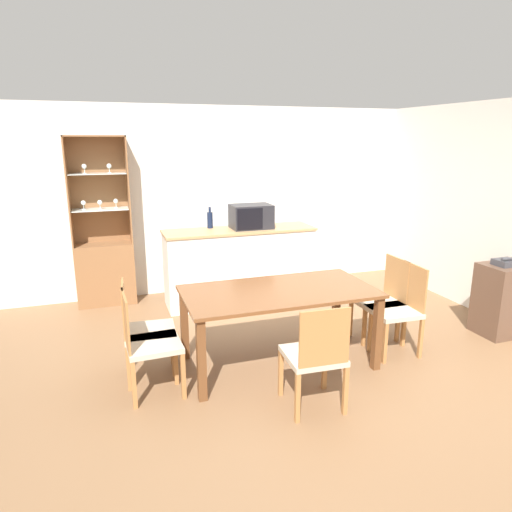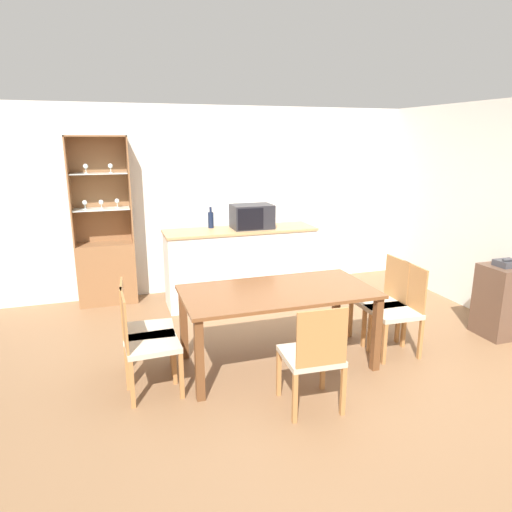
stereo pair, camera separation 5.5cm
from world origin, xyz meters
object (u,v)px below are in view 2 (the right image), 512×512
Objects in this scene: microwave at (252,216)px; dining_table at (278,300)px; display_cabinet at (106,258)px; side_cabinet at (504,300)px; dining_chair_head_near at (313,356)px; dining_chair_side_left_near at (146,343)px; dining_chair_side_left_far at (143,330)px; wine_bottle at (211,219)px; dining_chair_side_right_near at (398,310)px; telephone at (508,263)px; dining_chair_side_right_far at (382,301)px.

dining_table is at bearing -99.96° from microwave.
display_cabinet is 4.80m from side_cabinet.
dining_chair_side_left_near is (-1.23, 0.66, 0.00)m from dining_chair_head_near.
display_cabinet is 2.38× the size of dining_chair_side_left_far.
display_cabinet is at bearing 164.60° from microwave.
wine_bottle is (1.34, -0.33, 0.49)m from display_cabinet.
dining_chair_side_left_far is 3.28× the size of wine_bottle.
dining_chair_side_left_near is at bearing 3.64° from dining_chair_side_left_far.
side_cabinet is at bearing 87.77° from dining_chair_side_left_near.
wine_bottle is 3.57m from side_cabinet.
dining_table is at bearing -56.55° from display_cabinet.
dining_chair_side_left_far is 3.84m from side_cabinet.
side_cabinet is at bearing 89.60° from dining_chair_side_left_far.
dining_chair_side_right_near reaches higher than telephone.
dining_chair_side_left_far reaches higher than side_cabinet.
dining_chair_side_left_near is at bearing 154.96° from dining_chair_head_near.
dining_chair_head_near is 1.14× the size of side_cabinet.
dining_chair_side_right_far is 1.41m from telephone.
dining_chair_head_near is 2.70m from microwave.
microwave is (1.54, 1.94, 0.68)m from dining_chair_side_left_near.
side_cabinet is at bearing -37.13° from wine_bottle.
dining_chair_side_right_far is at bearing 168.29° from telephone.
dining_chair_side_right_far and dining_chair_side_left_near have the same top height.
display_cabinet reaches higher than side_cabinet.
side_cabinet is (1.37, -0.27, -0.06)m from dining_chair_side_right_far.
dining_chair_side_right_far and dining_chair_side_right_near have the same top height.
dining_table is at bearing 87.15° from dining_chair_side_left_far.
microwave reaches higher than dining_chair_side_left_far.
wine_bottle reaches higher than side_cabinet.
microwave is at bearing 139.12° from dining_chair_side_left_near.
dining_chair_side_left_far is at bearing -132.93° from microwave.
telephone is at bearing -101.42° from dining_chair_side_right_far.
side_cabinet is 3.33× the size of telephone.
microwave is at bearing 139.82° from side_cabinet.
side_cabinet reaches higher than dining_table.
wine_bottle is at bearing 151.50° from dining_chair_side_left_near.
dining_table is (1.52, -2.31, 0.04)m from display_cabinet.
dining_chair_head_near is at bearing -63.87° from display_cabinet.
dining_chair_side_left_far is 1.00× the size of dining_chair_side_right_far.
dining_chair_side_left_far is at bearing 85.94° from dining_chair_side_right_near.
microwave is 1.88× the size of wine_bottle.
dining_chair_side_left_far is at bearing 90.21° from dining_chair_side_right_far.
telephone is at bearing 17.39° from dining_chair_head_near.
side_cabinet is at bearing 12.27° from telephone.
dining_chair_side_left_far is at bearing 173.49° from dining_table.
dining_chair_head_near is 1.00× the size of dining_chair_side_right_far.
dining_chair_side_right_near is 1.39m from telephone.
telephone is at bearing 89.43° from dining_chair_side_left_far.
telephone is at bearing -30.91° from display_cabinet.
dining_chair_side_right_near is (1.23, -0.14, -0.19)m from dining_table.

